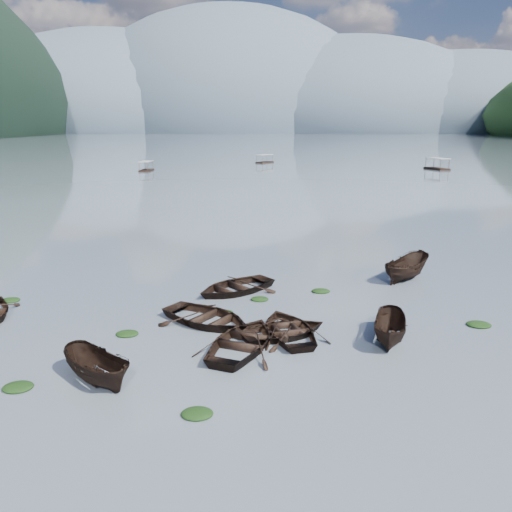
{
  "coord_description": "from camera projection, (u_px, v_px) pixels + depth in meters",
  "views": [
    {
      "loc": [
        0.49,
        -16.21,
        9.35
      ],
      "look_at": [
        0.0,
        12.0,
        2.0
      ],
      "focal_mm": 35.0,
      "sensor_mm": 36.0,
      "label": 1
    }
  ],
  "objects": [
    {
      "name": "ground_plane",
      "position": [
        250.0,
        393.0,
        18.05
      ],
      "size": [
        2400.0,
        2400.0,
        0.0
      ],
      "primitive_type": "plane",
      "color": "slate"
    },
    {
      "name": "haze_mtn_a",
      "position": [
        120.0,
        132.0,
        893.24
      ],
      "size": [
        520.0,
        520.0,
        280.0
      ],
      "primitive_type": "ellipsoid",
      "color": "#475666",
      "rests_on": "ground"
    },
    {
      "name": "haze_mtn_b",
      "position": [
        231.0,
        132.0,
        889.88
      ],
      "size": [
        520.0,
        520.0,
        340.0
      ],
      "primitive_type": "ellipsoid",
      "color": "#475666",
      "rests_on": "ground"
    },
    {
      "name": "haze_mtn_c",
      "position": [
        343.0,
        132.0,
        886.53
      ],
      "size": [
        520.0,
        520.0,
        260.0
      ],
      "primitive_type": "ellipsoid",
      "color": "#475666",
      "rests_on": "ground"
    },
    {
      "name": "haze_mtn_d",
      "position": [
        445.0,
        132.0,
        883.51
      ],
      "size": [
        520.0,
        520.0,
        220.0
      ],
      "primitive_type": "ellipsoid",
      "color": "#475666",
      "rests_on": "ground"
    },
    {
      "name": "rowboat_1",
      "position": [
        243.0,
        348.0,
        21.71
      ],
      "size": [
        4.93,
        5.76,
        1.01
      ],
      "primitive_type": "imported",
      "rotation": [
        0.0,
        0.0,
        2.79
      ],
      "color": "black",
      "rests_on": "ground"
    },
    {
      "name": "rowboat_2",
      "position": [
        99.0,
        382.0,
        18.83
      ],
      "size": [
        3.81,
        3.62,
        1.48
      ],
      "primitive_type": "imported",
      "rotation": [
        0.0,
        0.0,
        0.84
      ],
      "color": "black",
      "rests_on": "ground"
    },
    {
      "name": "rowboat_3",
      "position": [
        289.0,
        334.0,
        23.14
      ],
      "size": [
        4.13,
        5.04,
        0.91
      ],
      "primitive_type": "imported",
      "rotation": [
        0.0,
        0.0,
        3.39
      ],
      "color": "black",
      "rests_on": "ground"
    },
    {
      "name": "rowboat_4",
      "position": [
        285.0,
        335.0,
        23.0
      ],
      "size": [
        5.01,
        4.42,
        0.86
      ],
      "primitive_type": "imported",
      "rotation": [
        0.0,
        0.0,
        2.0
      ],
      "color": "black",
      "rests_on": "ground"
    },
    {
      "name": "rowboat_5",
      "position": [
        390.0,
        341.0,
        22.38
      ],
      "size": [
        2.38,
        4.02,
        1.46
      ],
      "primitive_type": "imported",
      "rotation": [
        0.0,
        0.0,
        -0.27
      ],
      "color": "black",
      "rests_on": "ground"
    },
    {
      "name": "rowboat_6",
      "position": [
        207.0,
        323.0,
        24.44
      ],
      "size": [
        6.01,
        5.65,
        1.01
      ],
      "primitive_type": "imported",
      "rotation": [
        0.0,
        0.0,
        0.97
      ],
      "color": "black",
      "rests_on": "ground"
    },
    {
      "name": "rowboat_7",
      "position": [
        235.0,
        292.0,
        29.09
      ],
      "size": [
        6.03,
        5.87,
        1.02
      ],
      "primitive_type": "imported",
      "rotation": [
        0.0,
        0.0,
        5.42
      ],
      "color": "black",
      "rests_on": "ground"
    },
    {
      "name": "rowboat_8",
      "position": [
        405.0,
        279.0,
        31.54
      ],
      "size": [
        4.25,
        4.41,
        1.72
      ],
      "primitive_type": "imported",
      "rotation": [
        0.0,
        0.0,
        2.4
      ],
      "color": "black",
      "rests_on": "ground"
    },
    {
      "name": "weed_clump_0",
      "position": [
        18.0,
        389.0,
        18.33
      ],
      "size": [
        1.13,
        0.93,
        0.25
      ],
      "primitive_type": "ellipsoid",
      "color": "black",
      "rests_on": "ground"
    },
    {
      "name": "weed_clump_1",
      "position": [
        127.0,
        335.0,
        23.07
      ],
      "size": [
        1.06,
        0.84,
        0.23
      ],
      "primitive_type": "ellipsoid",
      "color": "black",
      "rests_on": "ground"
    },
    {
      "name": "weed_clump_2",
      "position": [
        197.0,
        415.0,
        16.65
      ],
      "size": [
        1.09,
        0.87,
        0.24
      ],
      "primitive_type": "ellipsoid",
      "color": "black",
      "rests_on": "ground"
    },
    {
      "name": "weed_clump_3",
      "position": [
        260.0,
        300.0,
        27.7
      ],
      "size": [
        1.0,
        0.84,
        0.22
      ],
      "primitive_type": "ellipsoid",
      "color": "black",
      "rests_on": "ground"
    },
    {
      "name": "weed_clump_4",
      "position": [
        479.0,
        326.0,
        24.12
      ],
      "size": [
        1.18,
        0.94,
        0.24
      ],
      "primitive_type": "ellipsoid",
      "color": "black",
      "rests_on": "ground"
    },
    {
      "name": "weed_clump_5",
      "position": [
        10.0,
        301.0,
        27.51
      ],
      "size": [
        1.08,
        0.87,
        0.23
      ],
      "primitive_type": "ellipsoid",
      "color": "black",
      "rests_on": "ground"
    },
    {
      "name": "weed_clump_6",
      "position": [
        225.0,
        313.0,
        25.77
      ],
      "size": [
        0.84,
        0.7,
        0.17
      ],
      "primitive_type": "ellipsoid",
      "color": "black",
      "rests_on": "ground"
    },
    {
      "name": "weed_clump_7",
      "position": [
        321.0,
        292.0,
        29.03
      ],
      "size": [
        1.08,
        0.86,
        0.24
      ],
      "primitive_type": "ellipsoid",
      "color": "black",
      "rests_on": "ground"
    },
    {
      "name": "pontoon_left",
      "position": [
        146.0,
        171.0,
        107.76
      ],
      "size": [
        2.29,
        5.28,
        2.01
      ],
      "primitive_type": null,
      "rotation": [
        0.0,
        0.0,
        -0.02
      ],
      "color": "black",
      "rests_on": "ground"
    },
    {
      "name": "pontoon_centre",
      "position": [
        265.0,
        163.0,
        131.9
      ],
      "size": [
        4.95,
        5.73,
        2.07
      ],
      "primitive_type": null,
      "rotation": [
        0.0,
        0.0,
        -0.61
      ],
      "color": "black",
      "rests_on": "ground"
    },
    {
      "name": "pontoon_right",
      "position": [
        437.0,
        170.0,
        111.51
      ],
      "size": [
        4.32,
        6.84,
        2.43
      ],
      "primitive_type": null,
      "rotation": [
        0.0,
        0.0,
        0.28
      ],
      "color": "black",
      "rests_on": "ground"
    }
  ]
}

